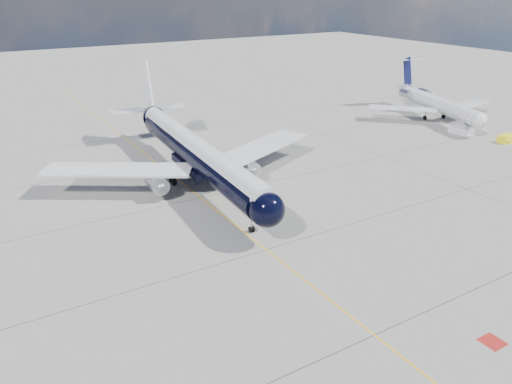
% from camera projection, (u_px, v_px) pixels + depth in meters
% --- Properties ---
extents(ground, '(320.00, 320.00, 0.00)m').
position_uv_depth(ground, '(184.00, 185.00, 64.52)').
color(ground, gray).
rests_on(ground, ground).
extents(taxiway_centerline, '(0.16, 160.00, 0.01)m').
position_uv_depth(taxiway_centerline, '(200.00, 198.00, 60.58)').
color(taxiway_centerline, yellow).
rests_on(taxiway_centerline, ground).
extents(red_marking, '(1.60, 1.60, 0.01)m').
position_uv_depth(red_marking, '(492.00, 342.00, 36.22)').
color(red_marking, maroon).
rests_on(red_marking, ground).
extents(main_airliner, '(37.59, 45.86, 13.24)m').
position_uv_depth(main_airliner, '(194.00, 151.00, 64.33)').
color(main_airliner, black).
rests_on(main_airliner, ground).
extents(regional_jet, '(24.93, 29.34, 10.19)m').
position_uv_depth(regional_jet, '(433.00, 101.00, 95.13)').
color(regional_jet, silver).
rests_on(regional_jet, ground).
extents(boarding_stair, '(3.09, 3.69, 3.76)m').
position_uv_depth(boarding_stair, '(462.00, 129.00, 86.41)').
color(boarding_stair, silver).
rests_on(boarding_stair, ground).
extents(service_tug, '(3.19, 1.93, 1.23)m').
position_uv_depth(service_tug, '(507.00, 139.00, 81.43)').
color(service_tug, yellow).
rests_on(service_tug, ground).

